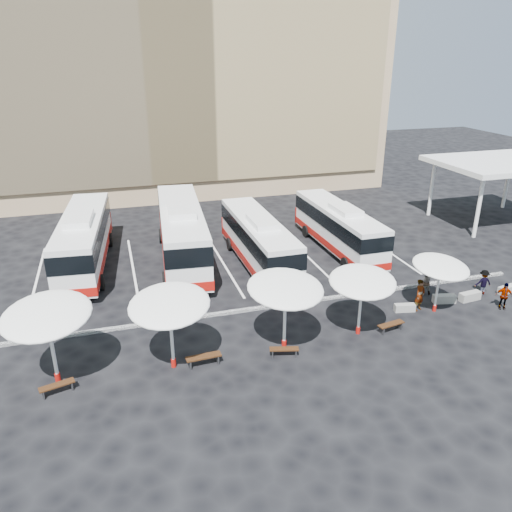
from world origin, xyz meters
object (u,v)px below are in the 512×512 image
object	(u,v)px
bus_0	(84,238)
bus_3	(338,226)
wood_bench_3	(391,325)
conc_bench_1	(444,299)
bus_2	(258,240)
conc_bench_0	(405,308)
sunshade_1	(169,305)
wood_bench_2	(284,350)
conc_bench_3	(507,290)
bus_1	(182,231)
wood_bench_1	(204,358)
passenger_0	(420,295)
passenger_1	(426,282)
sunshade_2	(285,289)
passenger_3	(483,282)
sunshade_3	(362,282)
wood_bench_0	(57,387)
sunshade_4	(441,267)
sunshade_0	(47,316)
conc_bench_2	(470,296)
passenger_2	(504,296)

from	to	relation	value
bus_0	bus_3	world-z (taller)	bus_0
wood_bench_3	conc_bench_1	bearing A→B (deg)	22.79
bus_2	conc_bench_0	world-z (taller)	bus_2
sunshade_1	wood_bench_2	size ratio (longest dim) A/B	3.30
sunshade_1	conc_bench_3	bearing A→B (deg)	5.29
bus_1	wood_bench_1	xyz separation A→B (m)	(-1.08, -12.89, -1.74)
wood_bench_1	passenger_0	distance (m)	12.74
passenger_1	passenger_0	bearing A→B (deg)	66.61
bus_2	sunshade_2	xyz separation A→B (m)	(-1.76, -10.17, 1.39)
wood_bench_1	passenger_3	world-z (taller)	passenger_3
wood_bench_1	sunshade_3	bearing A→B (deg)	3.60
bus_0	sunshade_2	xyz separation A→B (m)	(9.38, -13.35, 1.24)
wood_bench_2	wood_bench_1	bearing A→B (deg)	174.67
passenger_0	wood_bench_2	bearing A→B (deg)	172.31
wood_bench_0	wood_bench_3	distance (m)	16.24
bus_1	wood_bench_1	bearing A→B (deg)	-89.85
sunshade_3	wood_bench_3	world-z (taller)	sunshade_3
sunshade_2	sunshade_4	distance (m)	9.40
sunshade_1	passenger_1	bearing A→B (deg)	11.70
sunshade_3	passenger_1	size ratio (longest dim) A/B	2.71
sunshade_0	passenger_1	bearing A→B (deg)	7.97
sunshade_0	wood_bench_1	distance (m)	7.05
bus_1	wood_bench_2	world-z (taller)	bus_1
conc_bench_2	passenger_3	xyz separation A→B (m)	(1.24, 0.49, 0.52)
sunshade_4	passenger_0	world-z (taller)	sunshade_4
bus_1	passenger_1	bearing A→B (deg)	-30.89
conc_bench_3	sunshade_1	bearing A→B (deg)	-174.71
bus_0	passenger_2	world-z (taller)	bus_0
sunshade_4	passenger_0	bearing A→B (deg)	153.16
passenger_0	passenger_2	world-z (taller)	passenger_0
sunshade_2	conc_bench_0	size ratio (longest dim) A/B	3.70
wood_bench_2	conc_bench_2	xyz separation A→B (m)	(12.34, 2.35, -0.08)
bus_0	wood_bench_1	xyz separation A→B (m)	(5.32, -13.69, -1.59)
wood_bench_3	bus_3	bearing A→B (deg)	78.52
bus_0	bus_2	size ratio (longest dim) A/B	1.09
sunshade_1	wood_bench_0	distance (m)	5.78
passenger_0	sunshade_0	bearing A→B (deg)	161.92
wood_bench_0	passenger_0	world-z (taller)	passenger_0
wood_bench_2	sunshade_3	bearing A→B (deg)	11.28
conc_bench_2	passenger_2	bearing A→B (deg)	-52.59
bus_3	passenger_3	size ratio (longest dim) A/B	7.16
bus_1	sunshade_4	xyz separation A→B (m)	(12.30, -11.43, 0.57)
sunshade_0	passenger_2	size ratio (longest dim) A/B	2.95
wood_bench_0	conc_bench_3	distance (m)	25.36
sunshade_0	passenger_1	distance (m)	20.84
bus_0	conc_bench_2	world-z (taller)	bus_0
wood_bench_1	conc_bench_3	distance (m)	19.02
wood_bench_0	conc_bench_2	distance (m)	22.60
wood_bench_2	sunshade_4	bearing A→B (deg)	10.71
bus_0	conc_bench_2	xyz separation A→B (m)	(21.47, -11.69, -1.72)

